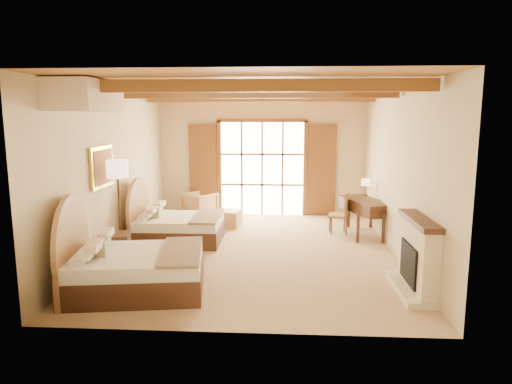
# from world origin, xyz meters

# --- Properties ---
(floor) EXTENTS (7.00, 7.00, 0.00)m
(floor) POSITION_xyz_m (0.00, 0.00, 0.00)
(floor) COLOR tan
(floor) RESTS_ON ground
(wall_back) EXTENTS (5.50, 0.00, 5.50)m
(wall_back) POSITION_xyz_m (0.00, 3.50, 1.60)
(wall_back) COLOR beige
(wall_back) RESTS_ON ground
(wall_left) EXTENTS (0.00, 7.00, 7.00)m
(wall_left) POSITION_xyz_m (-2.75, 0.00, 1.60)
(wall_left) COLOR beige
(wall_left) RESTS_ON ground
(wall_right) EXTENTS (0.00, 7.00, 7.00)m
(wall_right) POSITION_xyz_m (2.75, 0.00, 1.60)
(wall_right) COLOR beige
(wall_right) RESTS_ON ground
(ceiling) EXTENTS (7.00, 7.00, 0.00)m
(ceiling) POSITION_xyz_m (0.00, 0.00, 3.20)
(ceiling) COLOR #BB763A
(ceiling) RESTS_ON ground
(ceiling_beams) EXTENTS (5.39, 4.60, 0.18)m
(ceiling_beams) POSITION_xyz_m (0.00, 0.00, 3.08)
(ceiling_beams) COLOR brown
(ceiling_beams) RESTS_ON ceiling
(french_doors) EXTENTS (3.95, 0.08, 2.60)m
(french_doors) POSITION_xyz_m (0.00, 3.44, 1.25)
(french_doors) COLOR white
(french_doors) RESTS_ON ground
(fireplace) EXTENTS (0.46, 1.40, 1.16)m
(fireplace) POSITION_xyz_m (2.60, -2.00, 0.51)
(fireplace) COLOR beige
(fireplace) RESTS_ON ground
(painting) EXTENTS (0.06, 0.95, 0.75)m
(painting) POSITION_xyz_m (-2.70, -0.75, 1.75)
(painting) COLOR gold
(painting) RESTS_ON wall_left
(canopy_valance) EXTENTS (0.70, 1.40, 0.45)m
(canopy_valance) POSITION_xyz_m (-2.40, -2.00, 2.95)
(canopy_valance) COLOR beige
(canopy_valance) RESTS_ON ceiling
(bed_near) EXTENTS (2.21, 1.78, 1.32)m
(bed_near) POSITION_xyz_m (-1.80, -2.22, 0.40)
(bed_near) COLOR #472A1C
(bed_near) RESTS_ON floor
(bed_far) EXTENTS (1.83, 1.43, 1.20)m
(bed_far) POSITION_xyz_m (-1.79, 0.59, 0.36)
(bed_far) COLOR #472A1C
(bed_far) RESTS_ON floor
(nightstand) EXTENTS (0.57, 0.57, 0.58)m
(nightstand) POSITION_xyz_m (-2.42, -1.03, 0.29)
(nightstand) COLOR #472A1C
(nightstand) RESTS_ON floor
(floor_lamp) EXTENTS (0.39, 0.39, 1.86)m
(floor_lamp) POSITION_xyz_m (-2.50, -0.55, 1.58)
(floor_lamp) COLOR #382517
(floor_lamp) RESTS_ON floor
(armchair) EXTENTS (1.02, 1.03, 0.68)m
(armchair) POSITION_xyz_m (-1.63, 2.95, 0.34)
(armchair) COLOR #A88750
(armchair) RESTS_ON floor
(ottoman) EXTENTS (0.63, 0.63, 0.40)m
(ottoman) POSITION_xyz_m (-0.75, 2.02, 0.20)
(ottoman) COLOR tan
(ottoman) RESTS_ON floor
(desk) EXTENTS (1.10, 1.62, 0.80)m
(desk) POSITION_xyz_m (2.43, 1.43, 0.43)
(desk) COLOR #472A1C
(desk) RESTS_ON floor
(desk_chair) EXTENTS (0.52, 0.51, 0.95)m
(desk_chair) POSITION_xyz_m (1.86, 1.51, 0.30)
(desk_chair) COLOR olive
(desk_chair) RESTS_ON floor
(desk_lamp) EXTENTS (0.20, 0.20, 0.39)m
(desk_lamp) POSITION_xyz_m (2.52, 2.01, 1.10)
(desk_lamp) COLOR #382517
(desk_lamp) RESTS_ON desk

